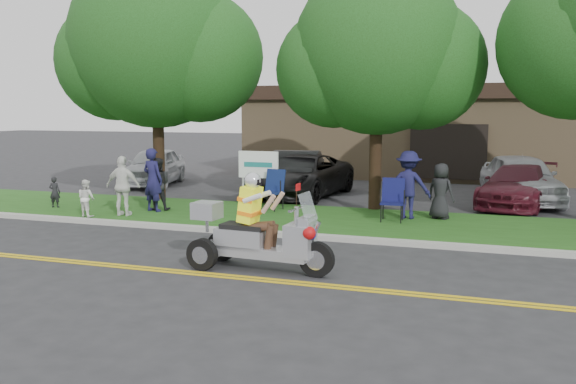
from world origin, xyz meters
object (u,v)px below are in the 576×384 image
(spectator_adult_right, at_px, (123,186))
(parked_car_left, at_px, (295,173))
(trike_scooter, at_px, (255,236))
(parked_car_mid, at_px, (300,176))
(lawn_chair_b, at_px, (273,187))
(parked_car_far_left, at_px, (154,166))
(parked_car_right, at_px, (518,186))
(spectator_adult_mid, at_px, (157,184))
(parked_car_far_right, at_px, (520,178))
(spectator_adult_left, at_px, (153,180))
(lawn_chair_a, at_px, (393,197))

(spectator_adult_right, relative_size, parked_car_left, 0.35)
(trike_scooter, relative_size, parked_car_mid, 0.54)
(lawn_chair_b, distance_m, parked_car_far_left, 8.18)
(parked_car_right, bearing_deg, spectator_adult_mid, -140.95)
(parked_car_left, relative_size, parked_car_mid, 0.89)
(parked_car_mid, xyz_separation_m, parked_car_right, (7.00, 0.15, -0.08))
(parked_car_left, bearing_deg, parked_car_mid, -60.74)
(spectator_adult_right, relative_size, parked_car_far_left, 0.38)
(parked_car_far_right, bearing_deg, parked_car_far_left, 165.76)
(spectator_adult_mid, height_order, spectator_adult_right, spectator_adult_right)
(spectator_adult_right, height_order, parked_car_far_right, spectator_adult_right)
(trike_scooter, xyz_separation_m, parked_car_left, (-2.43, 9.85, 0.12))
(spectator_adult_left, relative_size, parked_car_right, 0.40)
(spectator_adult_left, xyz_separation_m, spectator_adult_right, (-0.39, -0.89, -0.08))
(trike_scooter, distance_m, lawn_chair_a, 5.64)
(spectator_adult_left, bearing_deg, parked_car_far_left, -46.30)
(lawn_chair_b, height_order, parked_car_mid, parked_car_mid)
(lawn_chair_b, bearing_deg, spectator_adult_left, -145.28)
(spectator_adult_right, distance_m, parked_car_far_left, 7.68)
(parked_car_mid, bearing_deg, parked_car_far_left, 173.71)
(spectator_adult_mid, relative_size, spectator_adult_right, 0.92)
(lawn_chair_a, height_order, spectator_adult_mid, spectator_adult_mid)
(trike_scooter, xyz_separation_m, lawn_chair_b, (-1.86, 6.09, 0.11))
(lawn_chair_a, bearing_deg, spectator_adult_mid, -179.05)
(spectator_adult_right, height_order, parked_car_mid, spectator_adult_right)
(lawn_chair_a, distance_m, spectator_adult_right, 7.25)
(spectator_adult_mid, bearing_deg, lawn_chair_a, 165.76)
(spectator_adult_right, height_order, parked_car_far_left, spectator_adult_right)
(parked_car_right, height_order, parked_car_far_right, parked_car_far_right)
(lawn_chair_b, xyz_separation_m, spectator_adult_mid, (-3.10, -1.20, 0.10))
(lawn_chair_b, distance_m, parked_car_far_right, 8.11)
(trike_scooter, distance_m, spectator_adult_left, 6.83)
(spectator_adult_left, relative_size, parked_car_mid, 0.35)
(spectator_adult_mid, relative_size, parked_car_right, 0.34)
(parked_car_mid, relative_size, parked_car_right, 1.17)
(lawn_chair_a, relative_size, parked_car_far_right, 0.24)
(parked_car_far_right, bearing_deg, spectator_adult_right, -160.22)
(parked_car_left, bearing_deg, spectator_adult_right, -125.44)
(parked_car_right, xyz_separation_m, parked_car_far_right, (0.08, 0.85, 0.15))
(parked_car_far_left, height_order, parked_car_mid, parked_car_far_left)
(parked_car_far_left, bearing_deg, lawn_chair_b, -49.33)
(parked_car_far_left, height_order, parked_car_far_right, parked_car_far_right)
(parked_car_right, bearing_deg, parked_car_far_left, -171.27)
(parked_car_left, bearing_deg, trike_scooter, -85.79)
(lawn_chair_b, distance_m, spectator_adult_mid, 3.33)
(lawn_chair_a, height_order, spectator_adult_left, spectator_adult_left)
(spectator_adult_left, distance_m, parked_car_far_left, 7.07)
(spectator_adult_mid, xyz_separation_m, parked_car_mid, (2.88, 4.53, -0.14))
(spectator_adult_left, bearing_deg, parked_car_far_right, -137.05)
(parked_car_far_left, distance_m, parked_car_far_right, 13.59)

